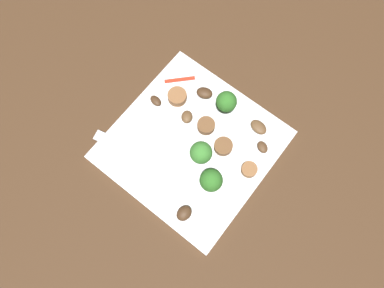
{
  "coord_description": "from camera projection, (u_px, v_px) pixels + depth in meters",
  "views": [
    {
      "loc": [
        -0.12,
        0.15,
        0.6
      ],
      "look_at": [
        0.0,
        0.0,
        0.01
      ],
      "focal_mm": 34.33,
      "sensor_mm": 36.0,
      "label": 1
    }
  ],
  "objects": [
    {
      "name": "sausage_slice_1",
      "position": [
        177.0,
        97.0,
        0.64
      ],
      "size": [
        0.04,
        0.04,
        0.02
      ],
      "primitive_type": "cylinder",
      "rotation": [
        0.0,
        0.0,
        2.91
      ],
      "color": "brown",
      "rests_on": "plate"
    },
    {
      "name": "broccoli_floret_0",
      "position": [
        211.0,
        180.0,
        0.57
      ],
      "size": [
        0.04,
        0.04,
        0.05
      ],
      "color": "#347525",
      "rests_on": "plate"
    },
    {
      "name": "mushroom_3",
      "position": [
        204.0,
        93.0,
        0.64
      ],
      "size": [
        0.03,
        0.03,
        0.01
      ],
      "primitive_type": "ellipsoid",
      "rotation": [
        0.0,
        0.0,
        3.52
      ],
      "color": "#422B19",
      "rests_on": "plate"
    },
    {
      "name": "plate",
      "position": [
        192.0,
        145.0,
        0.63
      ],
      "size": [
        0.26,
        0.26,
        0.01
      ],
      "primitive_type": "cube",
      "color": "white",
      "rests_on": "ground_plane"
    },
    {
      "name": "broccoli_floret_1",
      "position": [
        226.0,
        102.0,
        0.61
      ],
      "size": [
        0.04,
        0.04,
        0.05
      ],
      "color": "#347525",
      "rests_on": "plate"
    },
    {
      "name": "sausage_slice_0",
      "position": [
        206.0,
        125.0,
        0.62
      ],
      "size": [
        0.04,
        0.04,
        0.01
      ],
      "primitive_type": "cylinder",
      "rotation": [
        0.0,
        0.0,
        2.5
      ],
      "color": "brown",
      "rests_on": "plate"
    },
    {
      "name": "mushroom_0",
      "position": [
        262.0,
        147.0,
        0.61
      ],
      "size": [
        0.03,
        0.02,
        0.01
      ],
      "primitive_type": "ellipsoid",
      "rotation": [
        0.0,
        0.0,
        5.78
      ],
      "color": "#4C331E",
      "rests_on": "plate"
    },
    {
      "name": "mushroom_1",
      "position": [
        184.0,
        213.0,
        0.58
      ],
      "size": [
        0.02,
        0.03,
        0.01
      ],
      "primitive_type": "ellipsoid",
      "rotation": [
        0.0,
        0.0,
        1.49
      ],
      "color": "#422B19",
      "rests_on": "plate"
    },
    {
      "name": "mushroom_5",
      "position": [
        156.0,
        101.0,
        0.64
      ],
      "size": [
        0.03,
        0.02,
        0.01
      ],
      "primitive_type": "ellipsoid",
      "rotation": [
        0.0,
        0.0,
        2.96
      ],
      "color": "#422B19",
      "rests_on": "plate"
    },
    {
      "name": "sausage_slice_3",
      "position": [
        249.0,
        170.0,
        0.6
      ],
      "size": [
        0.03,
        0.03,
        0.01
      ],
      "primitive_type": "cylinder",
      "rotation": [
        0.0,
        0.0,
        0.03
      ],
      "color": "brown",
      "rests_on": "plate"
    },
    {
      "name": "fork",
      "position": [
        135.0,
        152.0,
        0.61
      ],
      "size": [
        0.18,
        0.05,
        0.0
      ],
      "rotation": [
        0.0,
        0.0,
        0.23
      ],
      "color": "silver",
      "rests_on": "plate"
    },
    {
      "name": "broccoli_floret_2",
      "position": [
        201.0,
        153.0,
        0.58
      ],
      "size": [
        0.04,
        0.04,
        0.05
      ],
      "color": "#408630",
      "rests_on": "plate"
    },
    {
      "name": "sausage_slice_2",
      "position": [
        223.0,
        146.0,
        0.61
      ],
      "size": [
        0.04,
        0.04,
        0.01
      ],
      "primitive_type": "cylinder",
      "rotation": [
        0.0,
        0.0,
        2.02
      ],
      "color": "brown",
      "rests_on": "plate"
    },
    {
      "name": "pepper_strip_0",
      "position": [
        180.0,
        80.0,
        0.66
      ],
      "size": [
        0.04,
        0.04,
        0.0
      ],
      "primitive_type": "cube",
      "rotation": [
        0.0,
        0.0,
        0.8
      ],
      "color": "red",
      "rests_on": "plate"
    },
    {
      "name": "ground_plane",
      "position": [
        192.0,
        146.0,
        0.63
      ],
      "size": [
        1.4,
        1.4,
        0.0
      ],
      "primitive_type": "plane",
      "color": "#422B19"
    },
    {
      "name": "mushroom_2",
      "position": [
        187.0,
        117.0,
        0.63
      ],
      "size": [
        0.03,
        0.03,
        0.01
      ],
      "primitive_type": "ellipsoid",
      "rotation": [
        0.0,
        0.0,
        5.26
      ],
      "color": "brown",
      "rests_on": "plate"
    },
    {
      "name": "mushroom_4",
      "position": [
        259.0,
        127.0,
        0.62
      ],
      "size": [
        0.03,
        0.03,
        0.01
      ],
      "primitive_type": "ellipsoid",
      "rotation": [
        0.0,
        0.0,
        2.98
      ],
      "color": "brown",
      "rests_on": "plate"
    }
  ]
}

